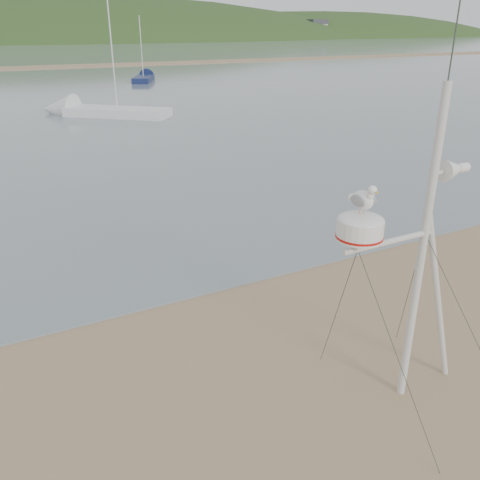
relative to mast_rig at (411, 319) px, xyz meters
name	(u,v)px	position (x,y,z in m)	size (l,w,h in m)	color
hill_ridge	(9,91)	(14.25, 235.13, -21.00)	(620.00, 180.00, 80.00)	#213A17
mast_rig	(411,319)	(0.00, 0.00, 0.00)	(2.40, 2.56, 5.41)	beige
sailboat_blue_far	(146,77)	(12.11, 47.63, -1.00)	(4.30, 6.56, 6.51)	#141D46
sailboat_white_near	(83,111)	(1.57, 28.17, -1.01)	(7.43, 7.03, 8.14)	silver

